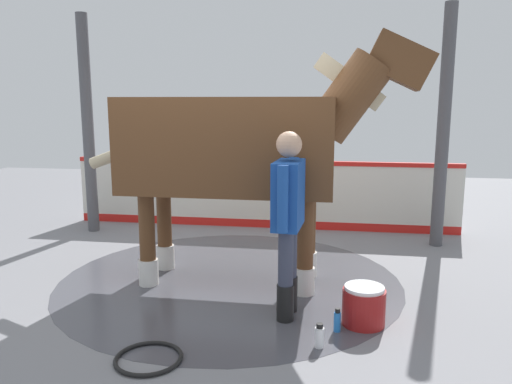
% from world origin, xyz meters
% --- Properties ---
extents(ground_plane, '(16.00, 16.00, 0.02)m').
position_xyz_m(ground_plane, '(0.00, 0.00, -0.01)').
color(ground_plane, gray).
extents(wet_patch, '(3.57, 3.57, 0.00)m').
position_xyz_m(wet_patch, '(0.19, 0.06, 0.00)').
color(wet_patch, '#4C4C54').
rests_on(wet_patch, ground).
extents(barrier_wall, '(5.69, 0.09, 1.01)m').
position_xyz_m(barrier_wall, '(0.19, 2.35, 0.46)').
color(barrier_wall, silver).
rests_on(barrier_wall, ground).
extents(roof_post_near, '(0.16, 0.16, 3.05)m').
position_xyz_m(roof_post_near, '(2.59, 1.75, 1.52)').
color(roof_post_near, '#4C4C51').
rests_on(roof_post_near, ground).
extents(roof_post_far, '(0.16, 0.16, 3.05)m').
position_xyz_m(roof_post_far, '(-2.20, 1.76, 1.52)').
color(roof_post_far, '#4C4C51').
rests_on(roof_post_far, ground).
extents(horse, '(3.45, 0.94, 2.51)m').
position_xyz_m(horse, '(0.31, 0.06, 1.41)').
color(horse, brown).
rests_on(horse, ground).
extents(handler, '(0.25, 0.66, 1.62)m').
position_xyz_m(handler, '(0.87, -0.72, 0.92)').
color(handler, black).
rests_on(handler, ground).
extents(wash_bucket, '(0.36, 0.36, 0.34)m').
position_xyz_m(wash_bucket, '(1.52, -0.81, 0.17)').
color(wash_bucket, maroon).
rests_on(wash_bucket, ground).
extents(bottle_shampoo, '(0.07, 0.07, 0.19)m').
position_xyz_m(bottle_shampoo, '(1.17, -1.27, 0.09)').
color(bottle_shampoo, white).
rests_on(bottle_shampoo, ground).
extents(bottle_spray, '(0.06, 0.06, 0.20)m').
position_xyz_m(bottle_spray, '(1.30, -0.97, 0.09)').
color(bottle_spray, blue).
rests_on(bottle_spray, ground).
extents(hose_coil, '(0.50, 0.50, 0.03)m').
position_xyz_m(hose_coil, '(-0.05, -1.66, 0.02)').
color(hose_coil, black).
rests_on(hose_coil, ground).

